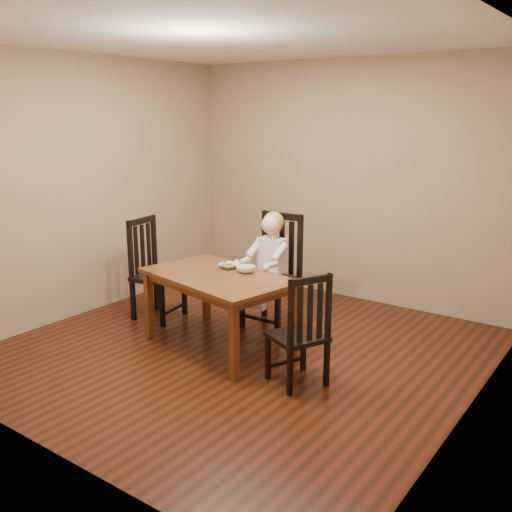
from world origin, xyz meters
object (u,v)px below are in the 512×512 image
Objects in this scene: dining_table at (218,283)px; chair_left at (154,271)px; chair_child at (274,273)px; bowl_veg at (246,269)px; chair_right at (301,332)px; toddler at (271,259)px; bowl_peas at (229,266)px.

chair_left is at bearing 168.65° from dining_table.
chair_child is 0.58m from bowl_veg.
chair_right is at bearing -27.16° from bowl_veg.
chair_left is 2.12m from chair_right.
chair_left is 1.70× the size of toddler.
bowl_peas is (-0.06, 0.23, 0.10)m from dining_table.
chair_right is at bearing -23.21° from bowl_peas.
dining_table is 8.32× the size of bowl_veg.
chair_child is 1.28m from chair_left.
chair_child is 0.17m from toddler.
chair_right is at bearing 69.59° from chair_left.
chair_child is 1.08× the size of chair_left.
toddler is (1.15, 0.49, 0.20)m from chair_left.
chair_left is at bearing 102.53° from chair_right.
bowl_veg is at bearing 95.39° from toddler.
dining_table is 8.43× the size of bowl_peas.
chair_right is 1.01m from bowl_veg.
toddler is at bearing 104.71° from chair_left.
chair_child is at bearing 72.70° from bowl_peas.
chair_left reaches higher than dining_table.
dining_table is 0.26m from bowl_peas.
dining_table is at bearing 81.00° from chair_child.
toddler is (0.00, -0.06, 0.16)m from chair_child.
bowl_peas reaches higher than dining_table.
chair_child reaches higher than bowl_peas.
bowl_veg is at bearing -5.49° from bowl_peas.
chair_left is at bearing -178.69° from bowl_peas.
bowl_veg is at bearing 94.83° from chair_child.
bowl_peas is at bearing 69.65° from toddler.
bowl_veg reaches higher than bowl_peas.
bowl_peas is 0.22m from bowl_veg.
chair_right is at bearing 131.98° from chair_child.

